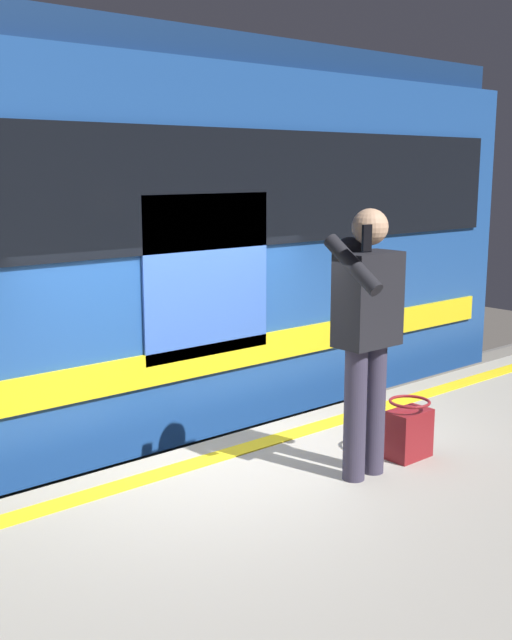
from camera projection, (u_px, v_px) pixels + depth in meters
The scene contains 6 objects.
ground_plane at pixel (212, 584), 5.75m from camera, with size 23.44×23.44×0.00m, color #4C4742.
safety_line at pixel (237, 451), 5.31m from camera, with size 14.82×0.16×0.01m, color yellow.
track_rail_near at pixel (134, 523), 6.56m from camera, with size 19.66×0.08×0.16m, color slate.
track_rail_far at pixel (57, 473), 7.63m from camera, with size 19.66×0.08×0.16m, color slate.
passenger at pixel (366, 322), 4.71m from camera, with size 0.57×0.55×1.68m.
handbag at pixel (408, 432), 5.17m from camera, with size 0.30×0.28×0.40m.
Camera 1 is at (3.17, 4.22, 3.05)m, focal length 43.35 mm.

